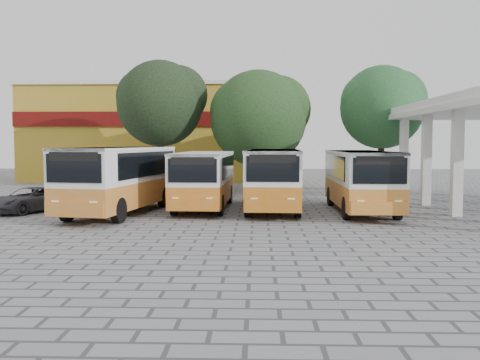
{
  "coord_description": "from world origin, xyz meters",
  "views": [
    {
      "loc": [
        -1.07,
        -22.25,
        3.28
      ],
      "look_at": [
        -1.88,
        3.25,
        1.5
      ],
      "focal_mm": 40.0,
      "sensor_mm": 36.0,
      "label": 1
    }
  ],
  "objects_px": {
    "bus_centre_right": "(273,175)",
    "parked_car": "(30,200)",
    "bus_far_left": "(120,175)",
    "bus_far_right": "(361,177)",
    "bus_centre_left": "(204,176)"
  },
  "relations": [
    {
      "from": "bus_centre_right",
      "to": "bus_far_right",
      "type": "distance_m",
      "value": 4.17
    },
    {
      "from": "bus_centre_left",
      "to": "parked_car",
      "type": "distance_m",
      "value": 8.35
    },
    {
      "from": "bus_far_left",
      "to": "bus_far_right",
      "type": "distance_m",
      "value": 11.28
    },
    {
      "from": "bus_centre_right",
      "to": "bus_far_right",
      "type": "bearing_deg",
      "value": -6.86
    },
    {
      "from": "bus_far_left",
      "to": "bus_far_right",
      "type": "relative_size",
      "value": 1.1
    },
    {
      "from": "bus_far_left",
      "to": "parked_car",
      "type": "bearing_deg",
      "value": -178.18
    },
    {
      "from": "bus_far_left",
      "to": "bus_centre_left",
      "type": "bearing_deg",
      "value": 37.3
    },
    {
      "from": "bus_centre_right",
      "to": "bus_centre_left",
      "type": "bearing_deg",
      "value": 175.65
    },
    {
      "from": "bus_centre_right",
      "to": "parked_car",
      "type": "xyz_separation_m",
      "value": [
        -11.57,
        -1.03,
        -1.12
      ]
    },
    {
      "from": "bus_centre_left",
      "to": "parked_car",
      "type": "relative_size",
      "value": 1.88
    },
    {
      "from": "bus_centre_right",
      "to": "parked_car",
      "type": "distance_m",
      "value": 11.67
    },
    {
      "from": "bus_centre_left",
      "to": "bus_far_right",
      "type": "bearing_deg",
      "value": -6.11
    },
    {
      "from": "bus_far_left",
      "to": "bus_centre_right",
      "type": "height_order",
      "value": "bus_far_left"
    },
    {
      "from": "bus_centre_left",
      "to": "bus_far_right",
      "type": "distance_m",
      "value": 7.6
    },
    {
      "from": "bus_far_left",
      "to": "bus_centre_right",
      "type": "distance_m",
      "value": 7.29
    }
  ]
}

